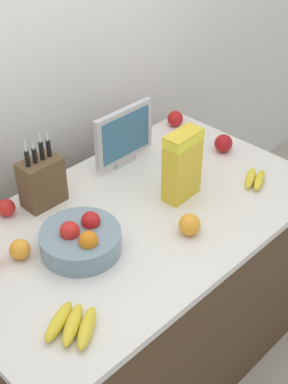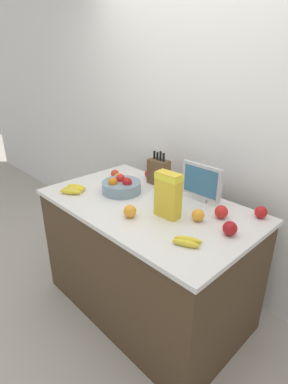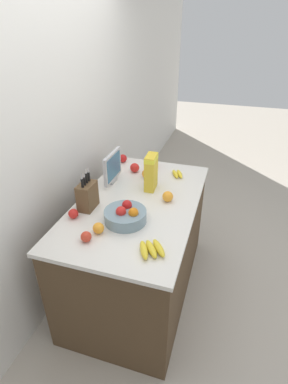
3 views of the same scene
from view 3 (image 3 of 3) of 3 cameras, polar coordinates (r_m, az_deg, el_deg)
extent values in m
plane|color=#B2A899|center=(2.84, -0.98, -17.28)|extent=(14.00, 14.00, 0.00)
cube|color=silver|center=(2.36, -16.74, 9.20)|extent=(9.00, 0.06, 2.60)
cube|color=#4C3823|center=(2.54, -1.07, -10.66)|extent=(1.48, 0.85, 0.87)
cube|color=silver|center=(2.28, -1.17, -2.08)|extent=(1.51, 0.88, 0.03)
cube|color=brown|center=(2.18, -10.73, -0.76)|extent=(0.16, 0.10, 0.20)
cylinder|color=black|center=(2.08, -11.67, 1.64)|extent=(0.02, 0.02, 0.06)
cube|color=silver|center=(2.06, -11.82, 2.95)|extent=(0.01, 0.00, 0.04)
cylinder|color=black|center=(2.11, -11.25, 2.00)|extent=(0.02, 0.02, 0.06)
cube|color=silver|center=(2.09, -11.36, 2.99)|extent=(0.01, 0.00, 0.02)
cylinder|color=black|center=(2.13, -10.87, 2.57)|extent=(0.02, 0.02, 0.07)
cube|color=silver|center=(2.10, -11.01, 3.89)|extent=(0.01, 0.00, 0.04)
cylinder|color=black|center=(2.15, -10.47, 2.88)|extent=(0.02, 0.02, 0.07)
cube|color=silver|center=(2.13, -10.59, 4.07)|extent=(0.01, 0.00, 0.03)
cube|color=#B7B7BC|center=(2.54, -5.87, 2.18)|extent=(0.11, 0.03, 0.03)
cube|color=#B7B7BC|center=(2.48, -6.02, 4.88)|extent=(0.31, 0.02, 0.23)
cube|color=#33668C|center=(2.48, -5.74, 4.85)|extent=(0.27, 0.00, 0.19)
cube|color=gold|center=(2.37, 1.35, 3.78)|extent=(0.16, 0.09, 0.29)
cube|color=yellow|center=(2.32, 1.38, 6.43)|extent=(0.16, 0.09, 0.04)
cylinder|color=gray|center=(2.03, -3.49, -4.60)|extent=(0.29, 0.29, 0.08)
sphere|color=red|center=(2.05, -3.27, -2.47)|extent=(0.07, 0.07, 0.07)
sphere|color=red|center=(1.99, -4.40, -3.72)|extent=(0.07, 0.07, 0.07)
sphere|color=orange|center=(1.97, -2.02, -3.93)|extent=(0.07, 0.07, 0.07)
ellipsoid|color=yellow|center=(1.80, 2.83, -10.59)|extent=(0.16, 0.13, 0.04)
ellipsoid|color=yellow|center=(1.80, 1.41, -10.79)|extent=(0.16, 0.13, 0.04)
ellipsoid|color=yellow|center=(1.79, -0.03, -10.98)|extent=(0.17, 0.11, 0.04)
ellipsoid|color=yellow|center=(2.64, 5.98, 3.44)|extent=(0.15, 0.10, 0.04)
ellipsoid|color=yellow|center=(2.65, 6.80, 3.44)|extent=(0.15, 0.10, 0.04)
sphere|color=red|center=(2.69, -1.79, 4.65)|extent=(0.08, 0.08, 0.08)
sphere|color=red|center=(1.90, -10.97, -8.36)|extent=(0.07, 0.07, 0.07)
sphere|color=red|center=(2.12, -13.31, -4.04)|extent=(0.07, 0.07, 0.07)
sphere|color=red|center=(2.89, -4.05, 6.41)|extent=(0.08, 0.08, 0.08)
sphere|color=#A31419|center=(2.78, 1.85, 5.49)|extent=(0.08, 0.08, 0.08)
sphere|color=orange|center=(2.59, 0.42, 3.50)|extent=(0.08, 0.08, 0.08)
sphere|color=orange|center=(1.95, -8.69, -6.81)|extent=(0.07, 0.07, 0.07)
sphere|color=orange|center=(2.25, 4.54, -0.86)|extent=(0.08, 0.08, 0.08)
camera|label=1|loc=(0.89, 60.69, 22.27)|focal=50.00mm
camera|label=2|loc=(3.23, 31.64, 20.68)|focal=28.00mm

